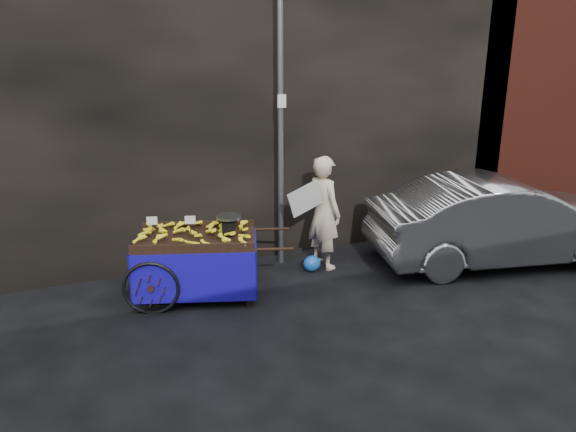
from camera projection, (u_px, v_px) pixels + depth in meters
name	position (u px, v px, depth m)	size (l,w,h in m)	color
ground	(295.00, 301.00, 7.22)	(80.00, 80.00, 0.00)	black
building_wall	(257.00, 86.00, 8.89)	(13.50, 2.00, 5.00)	black
street_pole	(281.00, 129.00, 7.86)	(0.12, 0.10, 4.00)	slate
banana_cart	(192.00, 244.00, 7.21)	(2.28, 1.52, 1.14)	black
vendor	(324.00, 212.00, 8.07)	(0.93, 0.70, 1.66)	beige
plastic_bag	(312.00, 263.00, 8.11)	(0.26, 0.21, 0.23)	blue
parked_car	(502.00, 220.00, 8.32)	(1.36, 3.90, 1.29)	#B3B5BA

